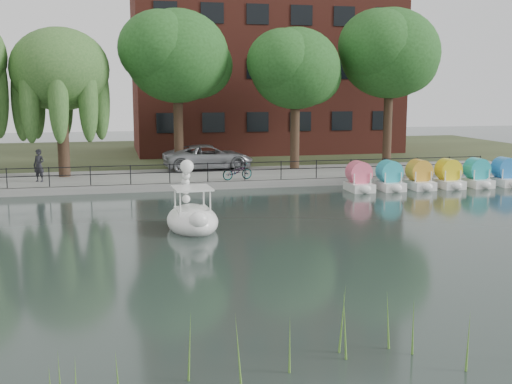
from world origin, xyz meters
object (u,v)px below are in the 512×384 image
object	(u,v)px
bicycle	(237,170)
pedestrian	(39,163)
minivan	(208,155)
swan_boat	(192,215)

from	to	relation	value
bicycle	pedestrian	bearing A→B (deg)	67.02
bicycle	pedestrian	xyz separation A→B (m)	(-10.31, 1.57, 0.49)
minivan	bicycle	world-z (taller)	minivan
bicycle	swan_boat	xyz separation A→B (m)	(-3.69, -9.84, -0.34)
minivan	pedestrian	world-z (taller)	pedestrian
bicycle	minivan	bearing A→B (deg)	-3.82
pedestrian	swan_boat	world-z (taller)	swan_boat
bicycle	pedestrian	world-z (taller)	pedestrian
swan_boat	bicycle	bearing A→B (deg)	66.30
minivan	swan_boat	world-z (taller)	swan_boat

